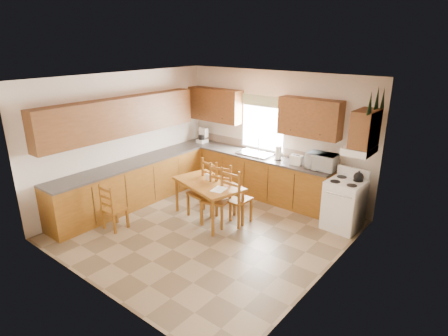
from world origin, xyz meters
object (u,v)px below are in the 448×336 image
Objects in this scene: chair_near_left at (114,206)px; stove at (344,205)px; chair_far_left at (202,190)px; chair_far_right at (216,196)px; chair_near_right at (237,195)px; dining_table at (208,200)px; microwave at (322,161)px.

stove is at bearing -143.39° from chair_near_left.
chair_far_right is at bearing -0.41° from chair_far_left.
chair_near_right reaches higher than stove.
chair_far_right is at bearing -1.04° from dining_table.
microwave reaches higher than chair_far_left.
chair_far_right reaches higher than chair_far_left.
chair_near_right is (0.52, 0.21, 0.18)m from dining_table.
chair_far_left is (-0.15, -0.01, 0.18)m from dining_table.
chair_far_right is (1.32, 1.30, 0.12)m from chair_near_left.
chair_far_left is at bearing 156.59° from chair_far_right.
chair_far_right is (0.41, -0.07, 0.00)m from chair_far_left.
stove is 0.80× the size of chair_far_right.
chair_near_left is (-3.24, -2.63, -0.01)m from stove.
stove is 1.02× the size of chair_near_left.
chair_far_left reaches higher than chair_near_right.
chair_near_right is 0.99× the size of chair_far_left.
chair_near_left is at bearing -149.57° from chair_far_right.
dining_table is at bearing -130.12° from chair_near_left.
chair_near_right is at bearing 33.06° from chair_far_right.
chair_far_right is at bearing -137.86° from chair_near_left.
chair_far_right is (-1.92, -1.33, 0.11)m from stove.
chair_near_left is at bearing -134.40° from microwave.
chair_near_left is at bearing -112.63° from dining_table.
microwave is 0.38× the size of dining_table.
chair_far_left reaches higher than dining_table.
dining_table is 1.74m from chair_near_left.
stove is at bearing -146.72° from chair_near_right.
chair_far_right is (-0.26, -0.28, 0.01)m from chair_near_right.
chair_near_left is at bearing 46.12° from chair_near_right.
microwave is 2.31m from dining_table.
chair_near_left is at bearing -138.05° from stove.
stove is 2.34m from chair_far_right.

